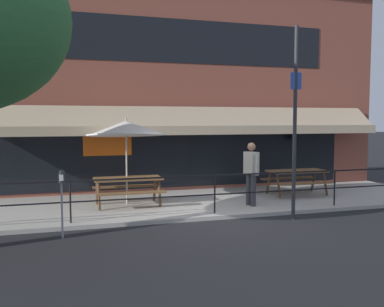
{
  "coord_description": "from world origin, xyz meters",
  "views": [
    {
      "loc": [
        -3.55,
        -9.58,
        2.43
      ],
      "look_at": [
        -0.2,
        1.6,
        1.5
      ],
      "focal_mm": 40.0,
      "sensor_mm": 36.0,
      "label": 1
    }
  ],
  "objects_px": {
    "picnic_table_centre": "(297,175)",
    "parking_meter_near": "(61,183)",
    "street_sign_pole": "(295,122)",
    "patio_umbrella_left": "(126,129)",
    "pedestrian_walking": "(251,170)",
    "picnic_table_left": "(128,183)"
  },
  "relations": [
    {
      "from": "picnic_table_left",
      "to": "patio_umbrella_left",
      "type": "distance_m",
      "value": 1.49
    },
    {
      "from": "picnic_table_left",
      "to": "pedestrian_walking",
      "type": "bearing_deg",
      "value": -16.23
    },
    {
      "from": "picnic_table_centre",
      "to": "pedestrian_walking",
      "type": "relative_size",
      "value": 1.05
    },
    {
      "from": "picnic_table_left",
      "to": "parking_meter_near",
      "type": "distance_m",
      "value": 3.01
    },
    {
      "from": "parking_meter_near",
      "to": "street_sign_pole",
      "type": "distance_m",
      "value": 5.53
    },
    {
      "from": "picnic_table_left",
      "to": "pedestrian_walking",
      "type": "relative_size",
      "value": 1.05
    },
    {
      "from": "picnic_table_left",
      "to": "parking_meter_near",
      "type": "xyz_separation_m",
      "value": [
        -1.7,
        -2.44,
        0.44
      ]
    },
    {
      "from": "street_sign_pole",
      "to": "patio_umbrella_left",
      "type": "bearing_deg",
      "value": 145.39
    },
    {
      "from": "picnic_table_left",
      "to": "parking_meter_near",
      "type": "height_order",
      "value": "parking_meter_near"
    },
    {
      "from": "picnic_table_centre",
      "to": "street_sign_pole",
      "type": "height_order",
      "value": "street_sign_pole"
    },
    {
      "from": "patio_umbrella_left",
      "to": "street_sign_pole",
      "type": "relative_size",
      "value": 0.51
    },
    {
      "from": "pedestrian_walking",
      "to": "parking_meter_near",
      "type": "distance_m",
      "value": 5.13
    },
    {
      "from": "picnic_table_left",
      "to": "street_sign_pole",
      "type": "relative_size",
      "value": 0.39
    },
    {
      "from": "street_sign_pole",
      "to": "pedestrian_walking",
      "type": "bearing_deg",
      "value": 109.46
    },
    {
      "from": "picnic_table_centre",
      "to": "street_sign_pole",
      "type": "relative_size",
      "value": 0.39
    },
    {
      "from": "parking_meter_near",
      "to": "picnic_table_centre",
      "type": "bearing_deg",
      "value": 20.63
    },
    {
      "from": "street_sign_pole",
      "to": "parking_meter_near",
      "type": "bearing_deg",
      "value": -178.71
    },
    {
      "from": "picnic_table_left",
      "to": "patio_umbrella_left",
      "type": "relative_size",
      "value": 0.76
    },
    {
      "from": "picnic_table_centre",
      "to": "parking_meter_near",
      "type": "xyz_separation_m",
      "value": [
        -6.95,
        -2.62,
        0.44
      ]
    },
    {
      "from": "picnic_table_centre",
      "to": "parking_meter_near",
      "type": "bearing_deg",
      "value": -159.37
    },
    {
      "from": "patio_umbrella_left",
      "to": "pedestrian_walking",
      "type": "xyz_separation_m",
      "value": [
        3.2,
        -1.16,
        -1.12
      ]
    },
    {
      "from": "parking_meter_near",
      "to": "street_sign_pole",
      "type": "height_order",
      "value": "street_sign_pole"
    }
  ]
}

